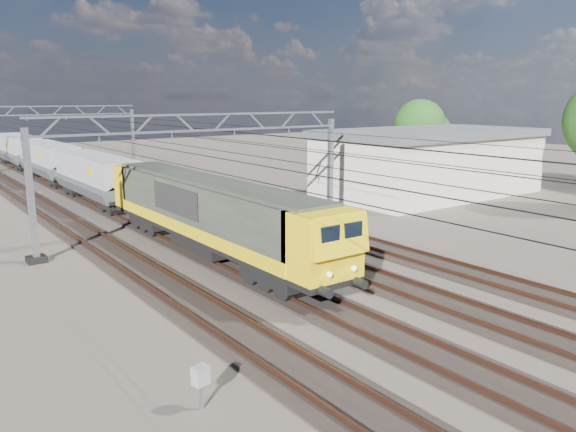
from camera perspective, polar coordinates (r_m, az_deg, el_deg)
ground at (r=30.25m, az=-4.60°, el=-3.40°), size 160.00×160.00×0.00m
track_outer_west at (r=27.70m, az=-15.26°, el=-5.10°), size 2.60×140.00×0.30m
track_loco at (r=29.28m, az=-7.94°, el=-3.86°), size 2.60×140.00×0.30m
track_inner_east at (r=31.29m, az=-1.48°, el=-2.71°), size 2.60×140.00×0.30m
track_outer_east at (r=33.66m, az=4.12°, el=-1.68°), size 2.60×140.00×0.30m
catenary_gantry_mid at (r=32.91m, az=-8.39°, el=4.70°), size 19.90×0.90×7.11m
catenary_gantry_far at (r=66.77m, az=-23.18°, el=7.50°), size 19.90×0.90×7.11m
overhead_wires at (r=36.31m, az=-11.47°, el=8.18°), size 12.03×140.00×0.53m
locomotive at (r=28.77m, az=-8.09°, el=0.48°), size 2.76×21.10×3.62m
hopper_wagon_lead at (r=44.98m, az=-18.86°, el=3.96°), size 3.38×13.00×3.25m
hopper_wagon_mid at (r=58.61m, az=-23.10°, el=5.37°), size 3.38×13.00×3.25m
hopper_wagon_third at (r=72.46m, az=-25.75°, el=6.23°), size 3.38×13.00×3.25m
trackside_cabinet at (r=15.23m, az=-8.87°, el=-15.84°), size 0.46×0.38×1.23m
industrial_shed at (r=48.66m, az=14.08°, el=5.39°), size 18.60×10.60×5.40m
tree_far at (r=59.82m, az=13.59°, el=8.77°), size 5.68×5.28×7.84m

